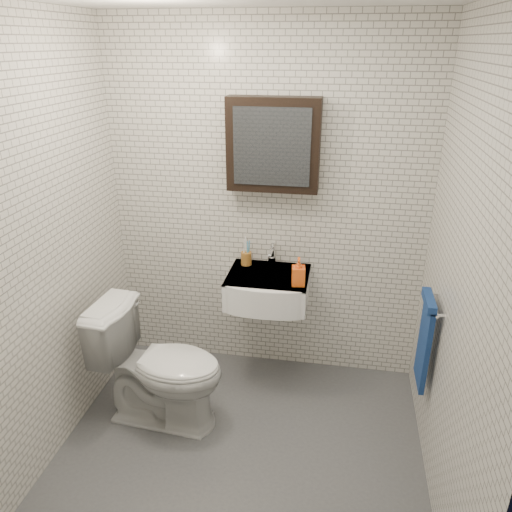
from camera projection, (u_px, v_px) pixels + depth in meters
The scene contains 9 objects.
ground at pixel (240, 452), 3.05m from camera, with size 2.20×2.00×0.01m, color #494C51.
room_shell at pixel (236, 228), 2.47m from camera, with size 2.22×2.02×2.51m.
washbasin at pixel (267, 289), 3.40m from camera, with size 0.55×0.50×0.20m.
faucet at pixel (272, 256), 3.52m from camera, with size 0.06×0.20×0.15m.
mirror_cabinet at pixel (273, 145), 3.20m from camera, with size 0.60×0.15×0.60m.
towel_rail at pixel (425, 337), 2.91m from camera, with size 0.09×0.30×0.58m.
toothbrush_cup at pixel (246, 258), 3.53m from camera, with size 0.08×0.08×0.21m.
soap_bottle at pixel (298, 272), 3.22m from camera, with size 0.08×0.09×0.19m, color orange.
toilet at pixel (160, 366), 3.17m from camera, with size 0.46×0.81×0.83m, color white.
Camera 1 is at (0.51, -2.27, 2.32)m, focal length 35.00 mm.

